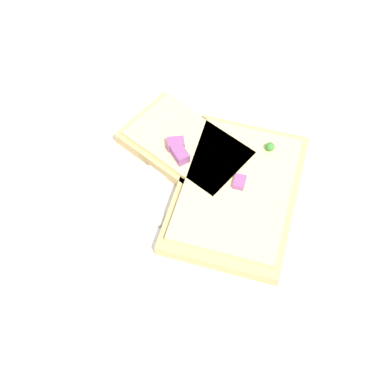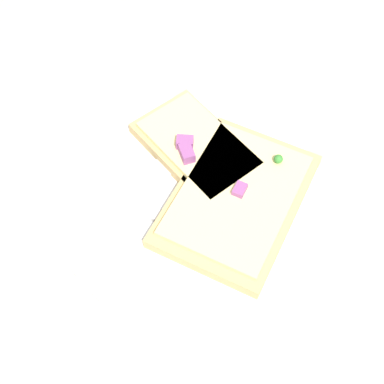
% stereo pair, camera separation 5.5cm
% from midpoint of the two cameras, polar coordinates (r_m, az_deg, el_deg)
% --- Properties ---
extents(ground_plane, '(4.00, 4.00, 0.00)m').
position_cam_midpoint_polar(ground_plane, '(0.57, 2.76, -1.41)').
color(ground_plane, '#BCB29E').
extents(plate, '(0.29, 0.29, 0.01)m').
position_cam_midpoint_polar(plate, '(0.57, 2.79, -1.09)').
color(plate, white).
rests_on(plate, ground).
extents(fork, '(0.06, 0.22, 0.01)m').
position_cam_midpoint_polar(fork, '(0.55, 1.76, -2.81)').
color(fork, '#B7B7BC').
rests_on(fork, plate).
extents(knife, '(0.04, 0.20, 0.01)m').
position_cam_midpoint_polar(knife, '(0.58, -1.25, 2.45)').
color(knife, '#B7B7BC').
rests_on(knife, plate).
extents(pizza_slice_main, '(0.21, 0.20, 0.03)m').
position_cam_midpoint_polar(pizza_slice_main, '(0.55, 7.64, -0.94)').
color(pizza_slice_main, tan).
rests_on(pizza_slice_main, plate).
extents(pizza_slice_corner, '(0.17, 0.15, 0.03)m').
position_cam_midpoint_polar(pizza_slice_corner, '(0.58, 3.33, 4.48)').
color(pizza_slice_corner, tan).
rests_on(pizza_slice_corner, plate).
extents(crumb_scatter, '(0.10, 0.03, 0.01)m').
position_cam_midpoint_polar(crumb_scatter, '(0.57, 8.07, 1.25)').
color(crumb_scatter, tan).
rests_on(crumb_scatter, plate).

